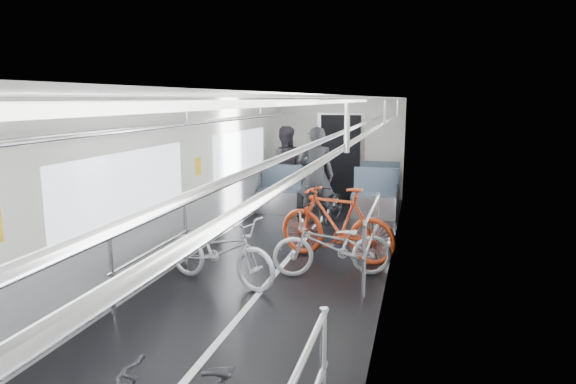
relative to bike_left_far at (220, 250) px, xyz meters
name	(u,v)px	position (x,y,z in m)	size (l,w,h in m)	color
car_shell	(286,187)	(0.59, 1.10, 0.68)	(3.02, 14.01, 2.41)	black
bike_left_far	(220,250)	(0.00, 0.00, 0.00)	(0.60, 1.72, 0.90)	silver
bike_right_mid	(333,245)	(1.37, 0.65, -0.02)	(0.57, 1.63, 0.86)	#B3B4B8
bike_right_far	(336,223)	(1.29, 1.37, 0.11)	(0.53, 1.86, 1.12)	#B83816
bike_aisle	(326,205)	(0.78, 3.39, -0.04)	(0.55, 1.57, 0.83)	black
person_standing	(316,176)	(0.56, 3.49, 0.49)	(0.68, 0.45, 1.87)	black
person_seated	(285,166)	(-0.47, 5.04, 0.44)	(0.87, 0.68, 1.79)	#302C34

